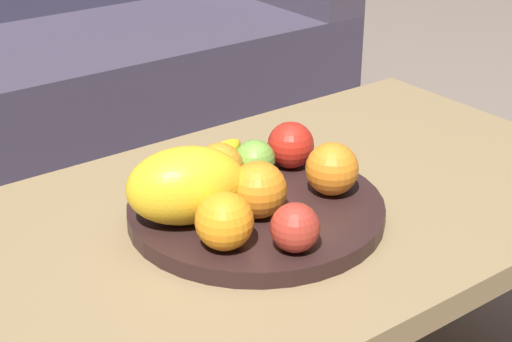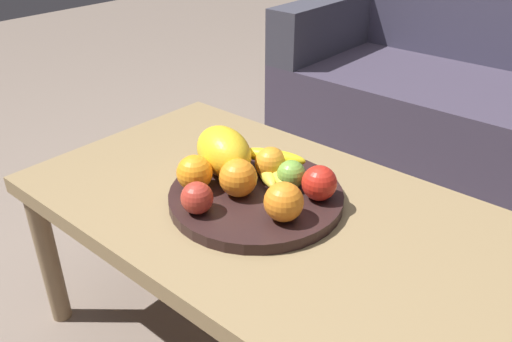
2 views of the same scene
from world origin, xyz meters
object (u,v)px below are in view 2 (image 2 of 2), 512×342
object	(u,v)px
orange_left	(271,163)
banana_bunch	(270,167)
couch	(512,111)
apple_right	(319,183)
coffee_table	(274,226)
apple_front	(292,175)
apple_left	(197,198)
orange_right	(195,173)
orange_front	(238,178)
orange_back	(284,202)
fruit_bowl	(256,196)
melon_large_front	(224,152)

from	to	relation	value
orange_left	banana_bunch	world-z (taller)	orange_left
couch	apple_right	distance (m)	1.20
couch	coffee_table	bearing A→B (deg)	-96.00
orange_left	apple_front	distance (m)	0.06
apple_left	orange_right	bearing A→B (deg)	139.39
orange_front	orange_right	world-z (taller)	orange_front
orange_back	apple_left	distance (m)	0.17
coffee_table	apple_right	distance (m)	0.14
apple_left	apple_right	size ratio (longest dim) A/B	0.89
orange_left	orange_back	distance (m)	0.17
orange_front	orange_left	xyz separation A→B (m)	(0.00, 0.10, -0.00)
coffee_table	banana_bunch	xyz separation A→B (m)	(-0.06, 0.06, 0.10)
coffee_table	orange_front	size ratio (longest dim) A/B	13.95
apple_right	couch	bearing A→B (deg)	87.12
apple_right	banana_bunch	distance (m)	0.13
apple_left	banana_bunch	world-z (taller)	apple_left
fruit_bowl	orange_front	bearing A→B (deg)	-122.38
orange_back	orange_front	bearing A→B (deg)	175.65
couch	banana_bunch	xyz separation A→B (m)	(-0.19, -1.17, 0.19)
coffee_table	apple_right	bearing A→B (deg)	38.69
orange_right	orange_back	size ratio (longest dim) A/B	0.99
couch	orange_right	bearing A→B (deg)	-102.05
apple_front	apple_right	bearing A→B (deg)	1.17
orange_front	apple_front	size ratio (longest dim) A/B	1.29
melon_large_front	apple_right	xyz separation A→B (m)	(0.22, 0.05, -0.02)
orange_front	banana_bunch	distance (m)	0.10
apple_front	apple_left	bearing A→B (deg)	-112.99
orange_right	orange_left	bearing A→B (deg)	57.83
couch	melon_large_front	size ratio (longest dim) A/B	10.36
orange_left	orange_right	xyz separation A→B (m)	(-0.09, -0.14, 0.00)
coffee_table	orange_back	xyz separation A→B (m)	(0.06, -0.05, 0.11)
couch	fruit_bowl	distance (m)	1.26
fruit_bowl	apple_right	size ratio (longest dim) A/B	5.06
coffee_table	orange_front	distance (m)	0.14
couch	orange_back	xyz separation A→B (m)	(-0.07, -1.28, 0.20)
fruit_bowl	orange_back	xyz separation A→B (m)	(0.11, -0.04, 0.05)
orange_left	orange_back	bearing A→B (deg)	-42.02
orange_back	melon_large_front	bearing A→B (deg)	165.00
couch	orange_left	world-z (taller)	couch
orange_left	apple_right	distance (m)	0.13
apple_left	melon_large_front	bearing A→B (deg)	115.04
orange_left	apple_front	world-z (taller)	orange_left
orange_back	apple_right	xyz separation A→B (m)	(0.01, 0.11, -0.00)
orange_left	orange_right	bearing A→B (deg)	-122.17
couch	apple_right	xyz separation A→B (m)	(-0.06, -1.18, 0.20)
fruit_bowl	orange_left	distance (m)	0.09
orange_right	apple_front	size ratio (longest dim) A/B	1.24
apple_right	orange_right	bearing A→B (deg)	-147.88
orange_back	orange_right	bearing A→B (deg)	-171.25
apple_front	apple_right	xyz separation A→B (m)	(0.07, 0.00, 0.01)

